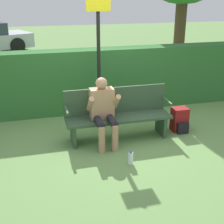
# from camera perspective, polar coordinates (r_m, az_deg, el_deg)

# --- Properties ---
(ground_plane) EXTENTS (40.00, 40.00, 0.00)m
(ground_plane) POSITION_cam_1_polar(r_m,az_deg,el_deg) (5.74, 1.20, -4.86)
(ground_plane) COLOR #668E4C
(hedge_back) EXTENTS (12.00, 0.47, 1.37)m
(hedge_back) POSITION_cam_1_polar(r_m,az_deg,el_deg) (6.93, -2.33, 5.88)
(hedge_back) COLOR #2D662D
(hedge_back) RESTS_ON ground
(park_bench) EXTENTS (1.89, 0.47, 0.92)m
(park_bench) POSITION_cam_1_polar(r_m,az_deg,el_deg) (5.62, 1.03, -0.32)
(park_bench) COLOR #334C33
(park_bench) RESTS_ON ground
(person_seated) EXTENTS (0.55, 0.64, 1.16)m
(person_seated) POSITION_cam_1_polar(r_m,az_deg,el_deg) (5.36, -1.62, 0.59)
(person_seated) COLOR tan
(person_seated) RESTS_ON ground
(backpack) EXTENTS (0.29, 0.32, 0.46)m
(backpack) POSITION_cam_1_polar(r_m,az_deg,el_deg) (6.11, 12.29, -1.46)
(backpack) COLOR maroon
(backpack) RESTS_ON ground
(water_bottle) EXTENTS (0.08, 0.08, 0.22)m
(water_bottle) POSITION_cam_1_polar(r_m,az_deg,el_deg) (4.90, 3.43, -8.46)
(water_bottle) COLOR white
(water_bottle) RESTS_ON ground
(signpost) EXTENTS (0.46, 0.09, 2.51)m
(signpost) POSITION_cam_1_polar(r_m,az_deg,el_deg) (6.11, -2.46, 11.31)
(signpost) COLOR black
(signpost) RESTS_ON ground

